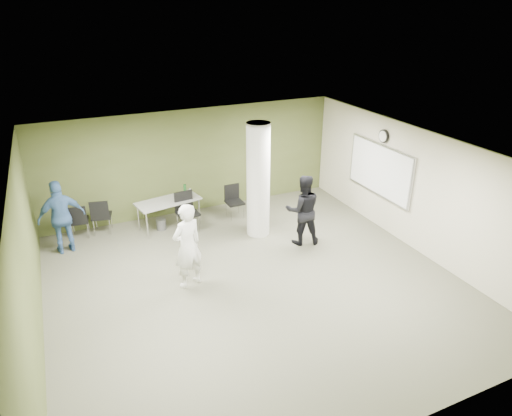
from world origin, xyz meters
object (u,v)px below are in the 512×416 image
folding_table (169,202)px  chair_back_left (79,219)px  man_black (303,210)px  man_blue (62,217)px  woman_white (187,246)px

folding_table → chair_back_left: (-2.15, 0.35, -0.20)m
man_black → man_blue: (-5.15, 1.88, 0.01)m
woman_white → man_blue: (-2.18, 2.50, -0.03)m
folding_table → man_black: 3.38m
chair_back_left → woman_white: (1.83, -3.06, 0.40)m
chair_back_left → woman_white: 3.59m
chair_back_left → woman_white: bearing=127.9°
woman_white → man_blue: size_ratio=1.03×
man_blue → chair_back_left: bearing=-129.0°
woman_white → chair_back_left: bearing=-79.1°
folding_table → woman_white: 2.74m
man_black → woman_white: bearing=28.7°
chair_back_left → man_blue: size_ratio=0.50×
folding_table → chair_back_left: folding_table is taller
woman_white → man_blue: bearing=-68.8°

